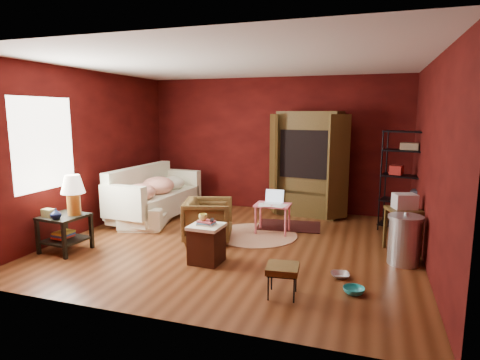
# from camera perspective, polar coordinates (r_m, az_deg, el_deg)

# --- Properties ---
(room) EXTENTS (5.54, 5.04, 2.84)m
(room) POSITION_cam_1_polar(r_m,az_deg,el_deg) (6.18, -0.98, 3.39)
(room) COLOR brown
(room) RESTS_ON ground
(sofa) EXTENTS (1.09, 2.07, 0.78)m
(sofa) POSITION_cam_1_polar(r_m,az_deg,el_deg) (8.06, -12.33, -2.70)
(sofa) COLOR white
(sofa) RESTS_ON ground
(armchair) EXTENTS (0.87, 0.90, 0.76)m
(armchair) POSITION_cam_1_polar(r_m,az_deg,el_deg) (6.53, -4.52, -5.44)
(armchair) COLOR black
(armchair) RESTS_ON ground
(pet_bowl_steel) EXTENTS (0.24, 0.10, 0.24)m
(pet_bowl_steel) POSITION_cam_1_polar(r_m,az_deg,el_deg) (5.34, 14.10, -12.12)
(pet_bowl_steel) COLOR silver
(pet_bowl_steel) RESTS_ON ground
(pet_bowl_turquoise) EXTENTS (0.26, 0.15, 0.25)m
(pet_bowl_turquoise) POSITION_cam_1_polar(r_m,az_deg,el_deg) (4.93, 15.92, -14.00)
(pet_bowl_turquoise) COLOR teal
(pet_bowl_turquoise) RESTS_ON ground
(vase) EXTENTS (0.18, 0.18, 0.16)m
(vase) POSITION_cam_1_polar(r_m,az_deg,el_deg) (6.35, -24.72, -4.40)
(vase) COLOR #0C1740
(vase) RESTS_ON side_table
(mug) EXTENTS (0.14, 0.12, 0.12)m
(mug) POSITION_cam_1_polar(r_m,az_deg,el_deg) (5.55, -5.29, -5.17)
(mug) COLOR #FCF87B
(mug) RESTS_ON hamper
(side_table) EXTENTS (0.63, 0.63, 1.16)m
(side_table) POSITION_cam_1_polar(r_m,az_deg,el_deg) (6.51, -23.17, -3.40)
(side_table) COLOR black
(side_table) RESTS_ON ground
(sofa_cushions) EXTENTS (1.00, 2.27, 0.93)m
(sofa_cushions) POSITION_cam_1_polar(r_m,az_deg,el_deg) (8.08, -12.31, -2.17)
(sofa_cushions) COLOR white
(sofa_cushions) RESTS_ON sofa
(hamper) EXTENTS (0.46, 0.46, 0.62)m
(hamper) POSITION_cam_1_polar(r_m,az_deg,el_deg) (5.64, -4.77, -8.91)
(hamper) COLOR #421D0F
(hamper) RESTS_ON ground
(footstool) EXTENTS (0.39, 0.39, 0.36)m
(footstool) POSITION_cam_1_polar(r_m,az_deg,el_deg) (4.66, 6.09, -12.56)
(footstool) COLOR black
(footstool) RESTS_ON ground
(rug_round) EXTENTS (1.82, 1.82, 0.01)m
(rug_round) POSITION_cam_1_polar(r_m,az_deg,el_deg) (6.92, 2.22, -7.79)
(rug_round) COLOR beige
(rug_round) RESTS_ON ground
(rug_oriental) EXTENTS (1.21, 0.87, 0.01)m
(rug_oriental) POSITION_cam_1_polar(r_m,az_deg,el_deg) (7.47, 6.99, -6.46)
(rug_oriental) COLOR #441412
(rug_oriental) RESTS_ON ground
(laptop_desk) EXTENTS (0.60, 0.48, 0.74)m
(laptop_desk) POSITION_cam_1_polar(r_m,az_deg,el_deg) (6.95, 4.70, -3.86)
(laptop_desk) COLOR pink
(laptop_desk) RESTS_ON ground
(tv_armoire) EXTENTS (1.63, 1.03, 2.10)m
(tv_armoire) POSITION_cam_1_polar(r_m,az_deg,el_deg) (8.20, 9.76, 2.58)
(tv_armoire) COLOR #513B17
(tv_armoire) RESTS_ON ground
(wire_shelving) EXTENTS (0.93, 0.59, 1.77)m
(wire_shelving) POSITION_cam_1_polar(r_m,az_deg,el_deg) (7.49, 22.87, 0.37)
(wire_shelving) COLOR black
(wire_shelving) RESTS_ON ground
(small_stand) EXTENTS (0.57, 0.57, 0.89)m
(small_stand) POSITION_cam_1_polar(r_m,az_deg,el_deg) (6.40, 22.32, -3.81)
(small_stand) COLOR #513B17
(small_stand) RESTS_ON ground
(trash_can) EXTENTS (0.51, 0.51, 0.74)m
(trash_can) POSITION_cam_1_polar(r_m,az_deg,el_deg) (6.00, 22.35, -7.84)
(trash_can) COLOR silver
(trash_can) RESTS_ON ground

